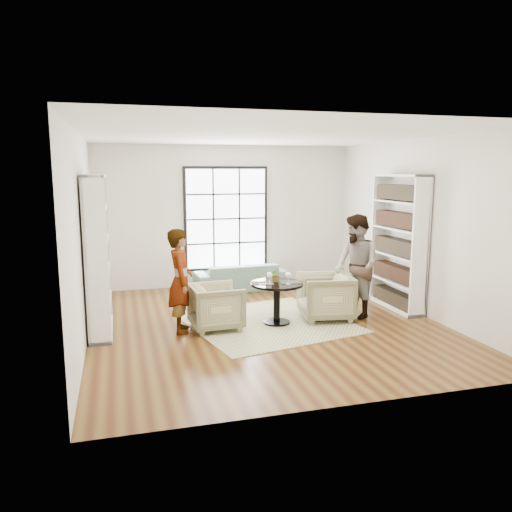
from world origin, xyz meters
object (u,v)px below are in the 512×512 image
object	(u,v)px
pedestal_table	(277,294)
person_left	(180,281)
wine_glass_right	(288,275)
sofa	(241,276)
wine_glass_left	(270,276)
armchair_right	(325,297)
person_right	(356,266)
flower_centerpiece	(276,275)
armchair_left	(216,307)

from	to	relation	value
pedestal_table	person_left	distance (m)	1.57
person_left	wine_glass_right	size ratio (longest dim) A/B	8.02
sofa	wine_glass_left	world-z (taller)	wine_glass_left
wine_glass_left	armchair_right	bearing A→B (deg)	6.26
wine_glass_right	person_right	bearing A→B (deg)	8.55
pedestal_table	armchair_right	xyz separation A→B (m)	(0.86, 0.03, -0.11)
person_left	person_right	bearing A→B (deg)	-84.52
person_left	person_right	distance (m)	2.96
person_left	wine_glass_left	bearing A→B (deg)	-88.51
sofa	person_left	size ratio (longest dim) A/B	1.18
person_left	flower_centerpiece	distance (m)	1.55
armchair_left	person_left	size ratio (longest dim) A/B	0.49
armchair_left	armchair_right	world-z (taller)	armchair_right
person_left	flower_centerpiece	world-z (taller)	person_left
armchair_left	flower_centerpiece	world-z (taller)	flower_centerpiece
sofa	wine_glass_right	xyz separation A→B (m)	(0.13, -2.65, 0.55)
person_left	pedestal_table	bearing A→B (deg)	-85.26
wine_glass_left	flower_centerpiece	bearing A→B (deg)	41.32
armchair_left	person_left	bearing A→B (deg)	86.07
armchair_right	person_left	xyz separation A→B (m)	(-2.40, -0.03, 0.42)
sofa	armchair_right	size ratio (longest dim) A/B	2.24
pedestal_table	wine_glass_right	size ratio (longest dim) A/B	4.27
armchair_right	wine_glass_right	xyz separation A→B (m)	(-0.73, -0.19, 0.44)
pedestal_table	wine_glass_left	size ratio (longest dim) A/B	4.32
pedestal_table	armchair_left	size ratio (longest dim) A/B	1.09
armchair_right	flower_centerpiece	size ratio (longest dim) A/B	3.70
person_left	person_right	world-z (taller)	person_right
sofa	armchair_right	xyz separation A→B (m)	(0.86, -2.46, 0.11)
pedestal_table	wine_glass_right	world-z (taller)	wine_glass_right
person_right	wine_glass_right	size ratio (longest dim) A/B	8.76
pedestal_table	sofa	xyz separation A→B (m)	(0.01, 2.49, -0.22)
pedestal_table	wine_glass_left	world-z (taller)	wine_glass_left
armchair_left	person_right	distance (m)	2.46
person_left	person_right	size ratio (longest dim) A/B	0.92
armchair_right	flower_centerpiece	distance (m)	0.95
armchair_right	wine_glass_left	world-z (taller)	wine_glass_left
wine_glass_right	flower_centerpiece	world-z (taller)	flower_centerpiece
pedestal_table	armchair_left	world-z (taller)	armchair_left
pedestal_table	flower_centerpiece	world-z (taller)	flower_centerpiece
armchair_right	flower_centerpiece	world-z (taller)	flower_centerpiece
pedestal_table	wine_glass_left	bearing A→B (deg)	-151.91
pedestal_table	person_left	bearing A→B (deg)	179.74
person_left	wine_glass_left	size ratio (longest dim) A/B	8.11
armchair_left	wine_glass_right	xyz separation A→B (m)	(1.13, -0.17, 0.47)
armchair_right	wine_glass_right	size ratio (longest dim) A/B	4.24
person_left	sofa	bearing A→B (deg)	-26.93
pedestal_table	flower_centerpiece	xyz separation A→B (m)	(0.00, 0.05, 0.30)
wine_glass_right	armchair_right	bearing A→B (deg)	14.78
wine_glass_right	flower_centerpiece	size ratio (longest dim) A/B	0.87
person_left	person_right	xyz separation A→B (m)	(2.95, 0.03, 0.07)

